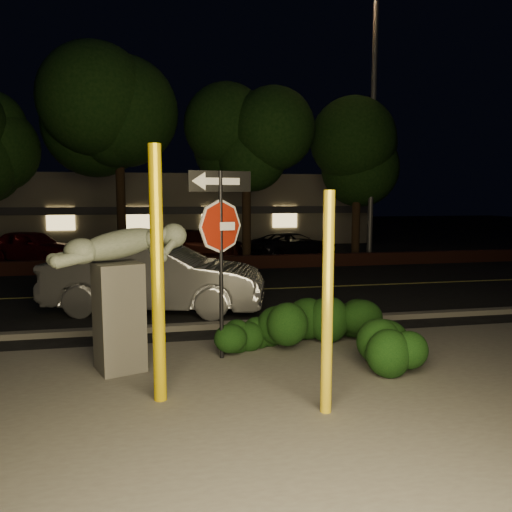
% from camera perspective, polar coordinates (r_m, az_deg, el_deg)
% --- Properties ---
extents(ground, '(90.00, 90.00, 0.00)m').
position_cam_1_polar(ground, '(17.66, -7.46, -2.26)').
color(ground, black).
rests_on(ground, ground).
extents(patio, '(14.00, 6.00, 0.02)m').
position_cam_1_polar(patio, '(7.07, -1.06, -16.33)').
color(patio, '#4C4944').
rests_on(patio, ground).
extents(road, '(80.00, 8.00, 0.01)m').
position_cam_1_polar(road, '(14.71, -6.66, -4.08)').
color(road, black).
rests_on(road, ground).
extents(lane_marking, '(80.00, 0.12, 0.00)m').
position_cam_1_polar(lane_marking, '(14.71, -6.66, -4.03)').
color(lane_marking, '#BDB64B').
rests_on(lane_marking, road).
extents(curb, '(80.00, 0.25, 0.12)m').
position_cam_1_polar(curb, '(10.72, -4.83, -7.92)').
color(curb, '#4C4944').
rests_on(curb, ground).
extents(brick_wall, '(40.00, 0.35, 0.50)m').
position_cam_1_polar(brick_wall, '(18.90, -7.75, -0.89)').
color(brick_wall, '#411C14').
rests_on(brick_wall, ground).
extents(parking_lot, '(40.00, 12.00, 0.01)m').
position_cam_1_polar(parking_lot, '(24.58, -8.59, 0.33)').
color(parking_lot, black).
rests_on(parking_lot, ground).
extents(building, '(22.00, 10.20, 4.00)m').
position_cam_1_polar(building, '(32.41, -9.35, 5.43)').
color(building, gray).
rests_on(building, ground).
extents(tree_far_b, '(5.20, 5.20, 8.41)m').
position_cam_1_polar(tree_far_b, '(20.89, -15.49, 15.64)').
color(tree_far_b, black).
rests_on(tree_far_b, ground).
extents(tree_far_c, '(4.80, 4.80, 7.84)m').
position_cam_1_polar(tree_far_c, '(20.72, -1.12, 14.87)').
color(tree_far_c, black).
rests_on(tree_far_c, ground).
extents(tree_far_d, '(4.40, 4.40, 7.42)m').
position_cam_1_polar(tree_far_d, '(22.58, 11.58, 13.45)').
color(tree_far_d, black).
rests_on(tree_far_d, ground).
extents(yellow_pole_left, '(0.17, 0.17, 3.47)m').
position_cam_1_polar(yellow_pole_left, '(6.77, -11.19, -2.28)').
color(yellow_pole_left, '#E2BA07').
rests_on(yellow_pole_left, ground).
extents(yellow_pole_right, '(0.14, 0.14, 2.87)m').
position_cam_1_polar(yellow_pole_right, '(6.39, 8.17, -5.51)').
color(yellow_pole_right, yellow).
rests_on(yellow_pole_right, ground).
extents(signpost, '(1.07, 0.26, 3.21)m').
position_cam_1_polar(signpost, '(8.37, -4.05, 3.35)').
color(signpost, black).
rests_on(signpost, ground).
extents(sculpture, '(2.16, 1.25, 2.35)m').
position_cam_1_polar(sculpture, '(8.18, -15.24, -2.85)').
color(sculpture, '#4C4944').
rests_on(sculpture, ground).
extents(hedge_center, '(1.93, 1.42, 0.91)m').
position_cam_1_polar(hedge_center, '(9.05, 0.08, -8.11)').
color(hedge_center, black).
rests_on(hedge_center, ground).
extents(hedge_right, '(1.75, 1.17, 1.05)m').
position_cam_1_polar(hedge_right, '(9.79, 9.03, -6.60)').
color(hedge_right, black).
rests_on(hedge_right, ground).
extents(hedge_far_right, '(1.33, 0.83, 0.92)m').
position_cam_1_polar(hedge_far_right, '(8.33, 15.06, -9.65)').
color(hedge_far_right, black).
rests_on(hedge_far_right, ground).
extents(streetlight, '(1.65, 0.66, 11.18)m').
position_cam_1_polar(streetlight, '(22.33, 12.74, 16.70)').
color(streetlight, '#535358').
rests_on(streetlight, ground).
extents(silver_sedan, '(5.49, 3.10, 1.71)m').
position_cam_1_polar(silver_sedan, '(12.28, -11.40, -2.32)').
color(silver_sedan, '#BABBBF').
rests_on(silver_sedan, ground).
extents(parked_car_red, '(4.27, 3.22, 1.36)m').
position_cam_1_polar(parked_car_red, '(23.17, -24.25, 1.06)').
color(parked_car_red, maroon).
rests_on(parked_car_red, ground).
extents(parked_car_darkred, '(4.46, 2.20, 1.25)m').
position_cam_1_polar(parked_car_darkred, '(22.91, -6.51, 1.44)').
color(parked_car_darkred, '#3D120B').
rests_on(parked_car_darkred, ground).
extents(parked_car_dark, '(4.56, 3.28, 1.15)m').
position_cam_1_polar(parked_car_dark, '(22.42, 4.24, 1.22)').
color(parked_car_dark, black).
rests_on(parked_car_dark, ground).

